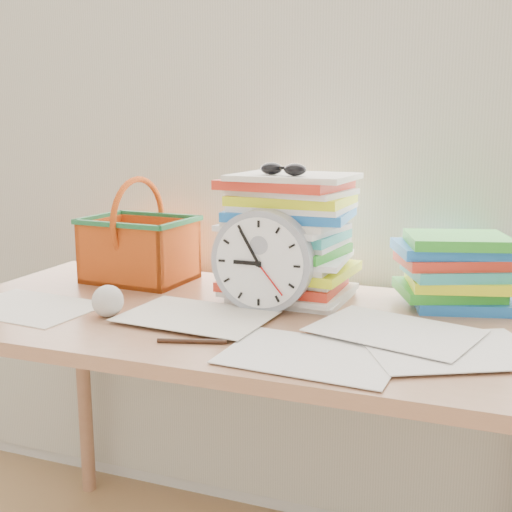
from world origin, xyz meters
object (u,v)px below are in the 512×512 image
at_px(desk, 238,344).
at_px(paper_stack, 289,237).
at_px(basket, 139,231).
at_px(clock, 263,261).
at_px(book_stack, 457,270).

distance_m(desk, paper_stack, 0.29).
relative_size(desk, paper_stack, 4.54).
xyz_separation_m(paper_stack, basket, (-0.44, 0.03, -0.01)).
height_order(paper_stack, clock, paper_stack).
relative_size(clock, book_stack, 0.82).
height_order(book_stack, basket, basket).
bearing_deg(desk, clock, 34.53).
bearing_deg(book_stack, basket, -177.17).
relative_size(desk, clock, 5.99).
height_order(desk, basket, basket).
relative_size(paper_stack, book_stack, 1.09).
xyz_separation_m(paper_stack, book_stack, (0.39, 0.07, -0.07)).
xyz_separation_m(paper_stack, clock, (-0.02, -0.13, -0.04)).
bearing_deg(clock, paper_stack, 81.06).
height_order(desk, paper_stack, paper_stack).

